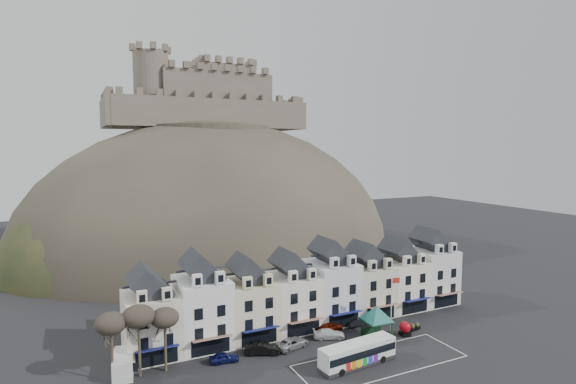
% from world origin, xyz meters
% --- Properties ---
extents(ground, '(300.00, 300.00, 0.00)m').
position_xyz_m(ground, '(0.00, 0.00, 0.00)').
color(ground, black).
rests_on(ground, ground).
extents(coach_bay_markings, '(22.00, 7.50, 0.01)m').
position_xyz_m(coach_bay_markings, '(2.00, 1.25, 0.00)').
color(coach_bay_markings, silver).
rests_on(coach_bay_markings, ground).
extents(townhouse_terrace, '(54.40, 9.35, 11.80)m').
position_xyz_m(townhouse_terrace, '(0.15, 15.97, 5.30)').
color(townhouse_terrace, '#EEE3CE').
rests_on(townhouse_terrace, ground).
extents(castle_hill, '(100.00, 76.00, 68.00)m').
position_xyz_m(castle_hill, '(1.25, 68.95, 0.11)').
color(castle_hill, '#39342C').
rests_on(castle_hill, ground).
extents(castle, '(50.20, 22.20, 22.00)m').
position_xyz_m(castle, '(0.51, 75.93, 40.19)').
color(castle, '#645A4C').
rests_on(castle, ground).
extents(tree_left_far, '(3.61, 3.61, 8.24)m').
position_xyz_m(tree_left_far, '(-29.00, 10.50, 6.90)').
color(tree_left_far, '#332B20').
rests_on(tree_left_far, ground).
extents(tree_left_mid, '(3.78, 3.78, 8.64)m').
position_xyz_m(tree_left_mid, '(-26.00, 10.50, 7.24)').
color(tree_left_mid, '#332B20').
rests_on(tree_left_mid, ground).
extents(tree_left_near, '(3.43, 3.43, 7.84)m').
position_xyz_m(tree_left_near, '(-23.00, 10.50, 6.55)').
color(tree_left_near, '#332B20').
rests_on(tree_left_near, ground).
extents(bus, '(10.65, 3.38, 2.96)m').
position_xyz_m(bus, '(-1.27, 1.61, 1.63)').
color(bus, '#262628').
rests_on(bus, ground).
extents(bus_shelter, '(7.39, 7.39, 4.70)m').
position_xyz_m(bus_shelter, '(5.63, 6.99, 3.65)').
color(bus_shelter, black).
rests_on(bus_shelter, ground).
extents(red_buoy, '(1.63, 1.63, 2.01)m').
position_xyz_m(red_buoy, '(10.00, 6.09, 1.03)').
color(red_buoy, black).
rests_on(red_buoy, ground).
extents(flagpole, '(1.25, 0.34, 8.80)m').
position_xyz_m(flagpole, '(8.10, 6.77, 5.02)').
color(flagpole, silver).
rests_on(flagpole, ground).
extents(white_van, '(3.00, 5.52, 2.40)m').
position_xyz_m(white_van, '(-27.71, 12.00, 1.20)').
color(white_van, silver).
rests_on(white_van, ground).
extents(planter_west, '(1.19, 0.78, 1.12)m').
position_xyz_m(planter_west, '(12.00, 6.86, 0.54)').
color(planter_west, black).
rests_on(planter_west, ground).
extents(planter_east, '(1.18, 0.78, 1.08)m').
position_xyz_m(planter_east, '(13.00, 7.00, 0.52)').
color(planter_east, black).
rests_on(planter_east, ground).
extents(car_navy, '(3.89, 1.99, 1.27)m').
position_xyz_m(car_navy, '(-16.00, 9.50, 0.63)').
color(car_navy, '#0E1248').
rests_on(car_navy, ground).
extents(car_black, '(4.95, 3.41, 1.55)m').
position_xyz_m(car_black, '(-10.80, 9.50, 0.77)').
color(car_black, black).
rests_on(car_black, ground).
extents(car_silver, '(5.25, 3.49, 1.36)m').
position_xyz_m(car_silver, '(-6.51, 9.50, 0.68)').
color(car_silver, '#929399').
rests_on(car_silver, ground).
extents(car_white, '(4.88, 3.26, 1.31)m').
position_xyz_m(car_white, '(-0.40, 9.95, 0.66)').
color(car_white, white).
rests_on(car_white, ground).
extents(car_maroon, '(4.73, 2.88, 1.51)m').
position_xyz_m(car_maroon, '(0.80, 11.77, 0.75)').
color(car_maroon, '#5A1205').
rests_on(car_maroon, ground).
extents(car_charcoal, '(4.10, 1.65, 1.33)m').
position_xyz_m(car_charcoal, '(6.00, 11.87, 0.66)').
color(car_charcoal, black).
rests_on(car_charcoal, ground).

